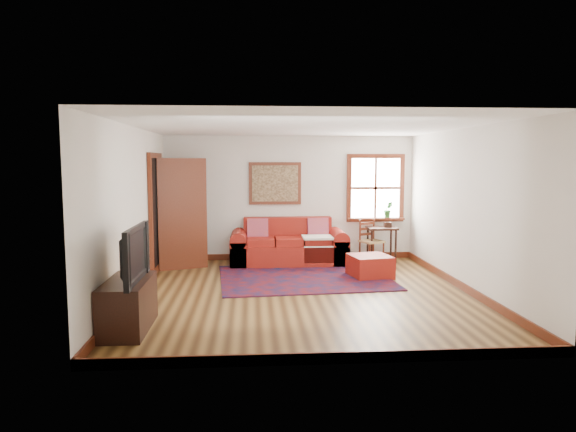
{
  "coord_description": "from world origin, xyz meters",
  "views": [
    {
      "loc": [
        -0.77,
        -7.57,
        1.99
      ],
      "look_at": [
        -0.19,
        0.6,
        1.12
      ],
      "focal_mm": 32.0,
      "sensor_mm": 36.0,
      "label": 1
    }
  ],
  "objects": [
    {
      "name": "red_ottoman",
      "position": [
        1.26,
        1.03,
        0.19
      ],
      "size": [
        0.76,
        0.76,
        0.37
      ],
      "primitive_type": "cube",
      "rotation": [
        0.0,
        0.0,
        0.18
      ],
      "color": "maroon",
      "rests_on": "ground"
    },
    {
      "name": "room_envelope",
      "position": [
        0.0,
        0.02,
        1.65
      ],
      "size": [
        5.04,
        5.54,
        2.52
      ],
      "color": "silver",
      "rests_on": "ground"
    },
    {
      "name": "side_table",
      "position": [
        1.8,
        2.33,
        0.57
      ],
      "size": [
        0.58,
        0.43,
        0.69
      ],
      "color": "black",
      "rests_on": "ground"
    },
    {
      "name": "persian_rug",
      "position": [
        0.12,
        1.02,
        0.01
      ],
      "size": [
        3.01,
        2.49,
        0.02
      ],
      "primitive_type": "cube",
      "rotation": [
        0.0,
        0.0,
        0.08
      ],
      "color": "#5A0C10",
      "rests_on": "ground"
    },
    {
      "name": "window",
      "position": [
        1.78,
        2.7,
        1.31
      ],
      "size": [
        1.18,
        0.2,
        1.38
      ],
      "color": "white",
      "rests_on": "ground"
    },
    {
      "name": "red_leather_sofa",
      "position": [
        -0.05,
        2.31,
        0.29
      ],
      "size": [
        2.25,
        0.93,
        0.88
      ],
      "color": "maroon",
      "rests_on": "ground"
    },
    {
      "name": "ground",
      "position": [
        0.0,
        0.0,
        0.0
      ],
      "size": [
        5.5,
        5.5,
        0.0
      ],
      "primitive_type": "plane",
      "color": "#402811",
      "rests_on": "ground"
    },
    {
      "name": "ladder_back_chair",
      "position": [
        1.56,
        2.3,
        0.46
      ],
      "size": [
        0.52,
        0.51,
        0.85
      ],
      "color": "tan",
      "rests_on": "ground"
    },
    {
      "name": "doorway",
      "position": [
        -2.21,
        1.78,
        1.07
      ],
      "size": [
        0.89,
        1.08,
        2.14
      ],
      "color": "black",
      "rests_on": "ground"
    },
    {
      "name": "candle_hurricane",
      "position": [
        -2.19,
        -1.15,
        0.68
      ],
      "size": [
        0.12,
        0.12,
        0.18
      ],
      "color": "silver",
      "rests_on": "media_cabinet"
    },
    {
      "name": "framed_artwork",
      "position": [
        -0.3,
        2.71,
        1.55
      ],
      "size": [
        1.05,
        0.07,
        0.85
      ],
      "color": "#5E2514",
      "rests_on": "ground"
    },
    {
      "name": "television",
      "position": [
        -2.22,
        -1.6,
        0.92
      ],
      "size": [
        0.15,
        1.13,
        0.65
      ],
      "primitive_type": "imported",
      "rotation": [
        0.0,
        0.0,
        1.57
      ],
      "color": "black",
      "rests_on": "media_cabinet"
    },
    {
      "name": "media_cabinet",
      "position": [
        -2.24,
        -1.54,
        0.3
      ],
      "size": [
        0.49,
        1.09,
        0.6
      ],
      "primitive_type": "cube",
      "color": "black",
      "rests_on": "ground"
    }
  ]
}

